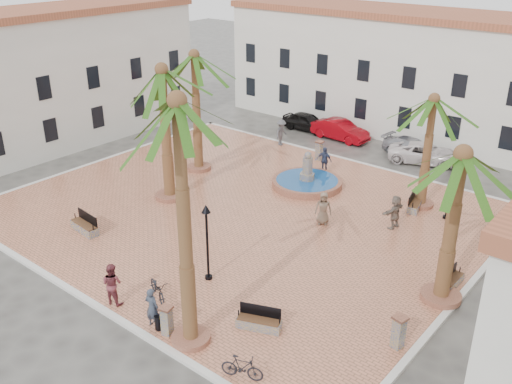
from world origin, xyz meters
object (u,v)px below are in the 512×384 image
(palm_sw, at_px, (163,86))
(car_red, at_px, (340,130))
(pedestrian_east, at_px, (395,212))
(palm_e, at_px, (460,175))
(palm_s, at_px, (179,129))
(bench_se, at_px, (259,322))
(bicycle_a, at_px, (158,289))
(cyclist_b, at_px, (112,284))
(bicycle_b, at_px, (242,367))
(bench_e, at_px, (452,281))
(fountain, at_px, (307,181))
(lamppost_s, at_px, (207,229))
(car_black, at_px, (307,122))
(lamppost_e, at_px, (452,177))
(bollard_se, at_px, (167,320))
(palm_ne, at_px, (432,113))
(bollard_n, at_px, (319,150))
(cyclist_a, at_px, (152,308))
(car_white, at_px, (425,153))
(bench_ne, at_px, (415,204))
(pedestrian_fountain_a, at_px, (323,208))
(bollard_e, at_px, (399,332))
(bench_s, at_px, (85,227))
(litter_bin, at_px, (159,322))
(palm_nw, at_px, (195,69))
(pedestrian_north, at_px, (281,133))

(palm_sw, relative_size, car_red, 1.75)
(pedestrian_east, bearing_deg, palm_e, 52.47)
(palm_s, distance_m, bench_se, 8.88)
(palm_sw, xyz_separation_m, bicycle_a, (7.37, -7.54, -6.36))
(bench_se, relative_size, cyclist_b, 1.00)
(bicycle_b, xyz_separation_m, pedestrian_east, (-1.15, 13.99, 0.46))
(bench_e, relative_size, bicycle_a, 0.87)
(fountain, height_order, lamppost_s, lamppost_s)
(bicycle_b, relative_size, car_black, 0.38)
(palm_s, bearing_deg, lamppost_e, 78.00)
(bench_se, relative_size, bollard_se, 1.47)
(palm_ne, bearing_deg, bench_e, -56.15)
(fountain, bearing_deg, bollard_n, 114.38)
(bench_se, height_order, cyclist_a, cyclist_a)
(car_black, distance_m, car_white, 10.57)
(bench_ne, distance_m, pedestrian_fountain_a, 5.92)
(palm_s, height_order, bicycle_a, palm_s)
(bench_e, distance_m, car_red, 20.87)
(bollard_se, height_order, bollard_e, bollard_e)
(bicycle_a, distance_m, car_black, 25.46)
(bicycle_a, bearing_deg, bench_ne, 7.14)
(bench_s, bearing_deg, palm_e, 25.24)
(fountain, xyz_separation_m, bicycle_a, (1.96, -14.25, 0.18))
(car_black, bearing_deg, palm_ne, -121.81)
(bollard_n, bearing_deg, cyclist_a, -75.37)
(bench_se, distance_m, lamppost_s, 4.90)
(pedestrian_east, bearing_deg, bench_ne, -169.09)
(palm_sw, bearing_deg, bollard_se, -43.28)
(litter_bin, xyz_separation_m, cyclist_a, (-0.34, 0.00, 0.57))
(palm_nw, distance_m, bench_e, 20.16)
(cyclist_b, relative_size, car_white, 0.38)
(cyclist_a, bearing_deg, lamppost_e, -117.48)
(pedestrian_fountain_a, bearing_deg, palm_ne, 26.23)
(pedestrian_north, bearing_deg, car_red, -35.74)
(pedestrian_north, distance_m, pedestrian_east, 14.48)
(palm_sw, distance_m, car_white, 19.22)
(palm_sw, xyz_separation_m, bollard_n, (3.46, 11.00, -6.13))
(fountain, xyz_separation_m, pedestrian_north, (-5.91, 5.13, 0.67))
(palm_ne, relative_size, bench_se, 3.55)
(lamppost_e, bearing_deg, pedestrian_north, 164.89)
(palm_s, height_order, bicycle_b, palm_s)
(bench_e, bearing_deg, bollard_e, -178.49)
(bicycle_a, height_order, pedestrian_fountain_a, pedestrian_fountain_a)
(bench_se, bearing_deg, lamppost_e, 60.04)
(bench_ne, height_order, bollard_n, bollard_n)
(palm_s, relative_size, lamppost_s, 2.63)
(bollard_e, height_order, car_white, bollard_e)
(fountain, relative_size, bench_se, 2.33)
(bollard_e, height_order, bicycle_b, bollard_e)
(palm_nw, distance_m, cyclist_b, 16.67)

